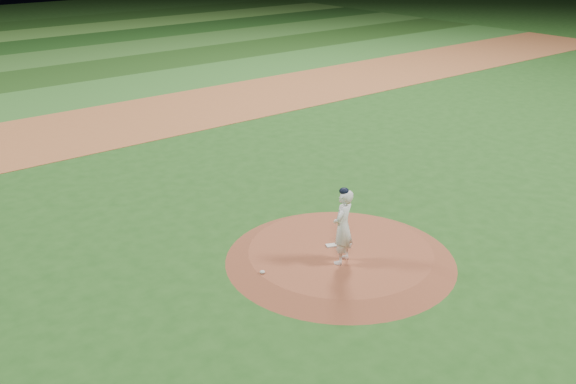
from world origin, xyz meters
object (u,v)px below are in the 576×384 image
Objects in this scene: pitching_rubber at (339,244)px; pitcher_on_mound at (343,226)px; pitchers_mound at (340,255)px; rosin_bag at (262,272)px.

pitcher_on_mound reaches higher than pitching_rubber.
pitchers_mound is at bearing 49.90° from pitcher_on_mound.
pitching_rubber reaches higher than pitchers_mound.
rosin_bag is (-2.11, 0.28, 0.16)m from pitchers_mound.
rosin_bag is 2.07m from pitcher_on_mound.
pitching_rubber is (0.15, 0.22, 0.14)m from pitchers_mound.
pitchers_mound is 0.30m from pitching_rubber.
pitchers_mound is at bearing -100.93° from pitching_rubber.
pitching_rubber is 0.34× the size of pitcher_on_mound.
pitchers_mound is 8.68× the size of pitching_rubber.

